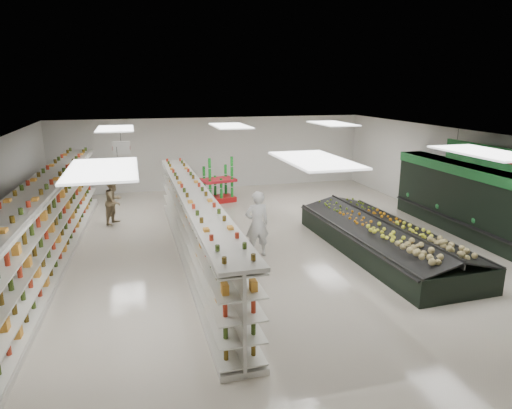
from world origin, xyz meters
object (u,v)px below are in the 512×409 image
object	(u,v)px
gondola_left	(48,227)
gondola_center	(195,229)
shopper_main	(257,224)
produce_island	(383,238)
soda_endcap	(218,182)
shopper_background	(114,201)

from	to	relation	value
gondola_left	gondola_center	distance (m)	3.82
gondola_center	shopper_main	xyz separation A→B (m)	(1.68, -0.18, 0.05)
produce_island	soda_endcap	size ratio (longest dim) A/B	3.86
soda_endcap	shopper_background	world-z (taller)	soda_endcap
gondola_left	shopper_main	world-z (taller)	gondola_left
gondola_center	shopper_background	world-z (taller)	gondola_center
produce_island	gondola_center	bearing A→B (deg)	170.50
gondola_center	shopper_background	xyz separation A→B (m)	(-2.20, 4.03, -0.08)
soda_endcap	shopper_main	xyz separation A→B (m)	(-0.08, -6.28, 0.11)
shopper_background	gondola_left	bearing A→B (deg)	-174.04
shopper_background	soda_endcap	bearing A→B (deg)	-31.24
soda_endcap	shopper_main	size ratio (longest dim) A/B	0.91
shopper_main	produce_island	bearing A→B (deg)	167.09
gondola_center	shopper_main	world-z (taller)	gondola_center
gondola_center	shopper_main	bearing A→B (deg)	-6.71
produce_island	shopper_background	distance (m)	8.84
gondola_center	soda_endcap	distance (m)	6.35
gondola_left	shopper_background	world-z (taller)	gondola_left
gondola_left	shopper_background	xyz separation A→B (m)	(1.55, 3.29, -0.22)
shopper_main	shopper_background	distance (m)	5.72
produce_island	soda_endcap	bearing A→B (deg)	115.99
gondola_left	shopper_background	bearing A→B (deg)	67.53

